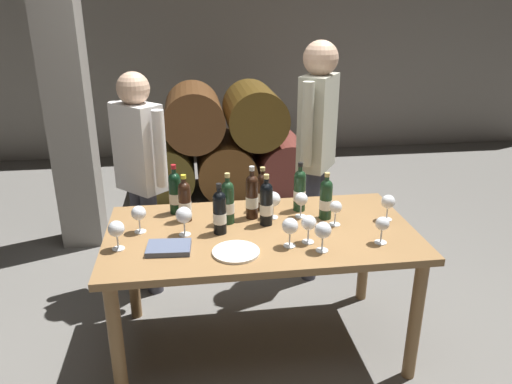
{
  "coord_description": "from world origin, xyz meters",
  "views": [
    {
      "loc": [
        -0.37,
        -2.43,
        1.94
      ],
      "look_at": [
        0.0,
        0.2,
        0.91
      ],
      "focal_mm": 34.46,
      "sensor_mm": 36.0,
      "label": 1
    }
  ],
  "objects_px": {
    "wine_glass_10": "(336,208)",
    "wine_glass_7": "(184,215)",
    "wine_bottle_5": "(220,212)",
    "wine_glass_1": "(290,227)",
    "taster_seated_left": "(140,167)",
    "wine_glass_0": "(309,224)",
    "wine_bottle_8": "(266,203)",
    "wine_glass_4": "(116,230)",
    "wine_bottle_3": "(326,199)",
    "wine_glass_5": "(273,200)",
    "dining_table": "(261,245)",
    "wine_glass_8": "(382,225)",
    "wine_bottle_2": "(300,190)",
    "tasting_notebook": "(169,248)",
    "wine_glass_6": "(139,214)",
    "wine_glass_2": "(323,231)",
    "sommelier_presenting": "(317,142)",
    "wine_bottle_4": "(175,192)",
    "wine_glass_9": "(301,200)",
    "serving_plate": "(236,252)",
    "wine_bottle_1": "(263,191)",
    "wine_bottle_7": "(228,202)",
    "wine_glass_3": "(388,202)",
    "wine_bottle_0": "(252,196)",
    "wine_bottle_6": "(185,201)"
  },
  "relations": [
    {
      "from": "wine_bottle_3",
      "to": "wine_glass_5",
      "type": "distance_m",
      "value": 0.31
    },
    {
      "from": "wine_bottle_6",
      "to": "wine_glass_6",
      "type": "relative_size",
      "value": 1.81
    },
    {
      "from": "wine_bottle_0",
      "to": "serving_plate",
      "type": "distance_m",
      "value": 0.46
    },
    {
      "from": "wine_bottle_4",
      "to": "wine_bottle_8",
      "type": "bearing_deg",
      "value": -24.77
    },
    {
      "from": "wine_bottle_5",
      "to": "wine_glass_1",
      "type": "distance_m",
      "value": 0.4
    },
    {
      "from": "tasting_notebook",
      "to": "wine_bottle_5",
      "type": "bearing_deg",
      "value": 35.94
    },
    {
      "from": "wine_bottle_0",
      "to": "wine_glass_1",
      "type": "distance_m",
      "value": 0.41
    },
    {
      "from": "wine_glass_7",
      "to": "serving_plate",
      "type": "xyz_separation_m",
      "value": [
        0.25,
        -0.25,
        -0.11
      ]
    },
    {
      "from": "wine_glass_0",
      "to": "wine_glass_8",
      "type": "height_order",
      "value": "wine_glass_0"
    },
    {
      "from": "wine_bottle_8",
      "to": "wine_glass_8",
      "type": "relative_size",
      "value": 2.03
    },
    {
      "from": "wine_glass_5",
      "to": "tasting_notebook",
      "type": "relative_size",
      "value": 0.73
    },
    {
      "from": "wine_glass_9",
      "to": "sommelier_presenting",
      "type": "height_order",
      "value": "sommelier_presenting"
    },
    {
      "from": "wine_bottle_3",
      "to": "wine_glass_9",
      "type": "bearing_deg",
      "value": 165.1
    },
    {
      "from": "wine_bottle_3",
      "to": "wine_bottle_8",
      "type": "distance_m",
      "value": 0.36
    },
    {
      "from": "wine_bottle_0",
      "to": "wine_glass_5",
      "type": "height_order",
      "value": "wine_bottle_0"
    },
    {
      "from": "wine_glass_0",
      "to": "wine_glass_7",
      "type": "height_order",
      "value": "wine_glass_7"
    },
    {
      "from": "wine_bottle_2",
      "to": "wine_glass_7",
      "type": "bearing_deg",
      "value": -160.47
    },
    {
      "from": "wine_glass_2",
      "to": "wine_bottle_4",
      "type": "bearing_deg",
      "value": 141.38
    },
    {
      "from": "tasting_notebook",
      "to": "wine_glass_6",
      "type": "bearing_deg",
      "value": 128.27
    },
    {
      "from": "serving_plate",
      "to": "wine_bottle_1",
      "type": "bearing_deg",
      "value": 67.93
    },
    {
      "from": "wine_glass_7",
      "to": "dining_table",
      "type": "bearing_deg",
      "value": -0.6
    },
    {
      "from": "wine_bottle_8",
      "to": "wine_glass_6",
      "type": "xyz_separation_m",
      "value": [
        -0.7,
        -0.0,
        -0.02
      ]
    },
    {
      "from": "wine_bottle_2",
      "to": "wine_bottle_8",
      "type": "relative_size",
      "value": 1.01
    },
    {
      "from": "tasting_notebook",
      "to": "wine_glass_2",
      "type": "bearing_deg",
      "value": -4.29
    },
    {
      "from": "dining_table",
      "to": "wine_glass_4",
      "type": "bearing_deg",
      "value": -171.03
    },
    {
      "from": "wine_glass_7",
      "to": "taster_seated_left",
      "type": "bearing_deg",
      "value": 111.39
    },
    {
      "from": "wine_bottle_2",
      "to": "wine_glass_6",
      "type": "xyz_separation_m",
      "value": [
        -0.93,
        -0.18,
        -0.02
      ]
    },
    {
      "from": "wine_bottle_0",
      "to": "wine_bottle_7",
      "type": "bearing_deg",
      "value": -160.45
    },
    {
      "from": "wine_bottle_7",
      "to": "wine_glass_3",
      "type": "bearing_deg",
      "value": -5.56
    },
    {
      "from": "wine_glass_10",
      "to": "wine_bottle_1",
      "type": "bearing_deg",
      "value": 143.43
    },
    {
      "from": "wine_bottle_3",
      "to": "wine_glass_6",
      "type": "bearing_deg",
      "value": -177.74
    },
    {
      "from": "wine_bottle_5",
      "to": "serving_plate",
      "type": "xyz_separation_m",
      "value": [
        0.06,
        -0.25,
        -0.12
      ]
    },
    {
      "from": "wine_glass_2",
      "to": "tasting_notebook",
      "type": "xyz_separation_m",
      "value": [
        -0.77,
        0.11,
        -0.1
      ]
    },
    {
      "from": "wine_bottle_3",
      "to": "wine_glass_8",
      "type": "relative_size",
      "value": 1.9
    },
    {
      "from": "wine_glass_10",
      "to": "wine_glass_7",
      "type": "bearing_deg",
      "value": -179.49
    },
    {
      "from": "wine_bottle_8",
      "to": "wine_glass_2",
      "type": "height_order",
      "value": "wine_bottle_8"
    },
    {
      "from": "wine_bottle_1",
      "to": "tasting_notebook",
      "type": "xyz_separation_m",
      "value": [
        -0.55,
        -0.46,
        -0.1
      ]
    },
    {
      "from": "dining_table",
      "to": "sommelier_presenting",
      "type": "distance_m",
      "value": 0.98
    },
    {
      "from": "wine_bottle_2",
      "to": "wine_glass_0",
      "type": "xyz_separation_m",
      "value": [
        -0.05,
        -0.43,
        -0.02
      ]
    },
    {
      "from": "wine_bottle_5",
      "to": "wine_bottle_2",
      "type": "bearing_deg",
      "value": 26.38
    },
    {
      "from": "wine_bottle_8",
      "to": "wine_glass_4",
      "type": "distance_m",
      "value": 0.82
    },
    {
      "from": "wine_bottle_4",
      "to": "wine_glass_7",
      "type": "height_order",
      "value": "wine_bottle_4"
    },
    {
      "from": "wine_bottle_8",
      "to": "taster_seated_left",
      "type": "xyz_separation_m",
      "value": [
        -0.74,
        0.65,
        0.03
      ]
    },
    {
      "from": "wine_glass_10",
      "to": "wine_bottle_8",
      "type": "bearing_deg",
      "value": 170.7
    },
    {
      "from": "wine_bottle_5",
      "to": "wine_glass_1",
      "type": "bearing_deg",
      "value": -31.48
    },
    {
      "from": "wine_bottle_2",
      "to": "wine_glass_5",
      "type": "height_order",
      "value": "wine_bottle_2"
    },
    {
      "from": "wine_bottle_8",
      "to": "wine_glass_4",
      "type": "xyz_separation_m",
      "value": [
        -0.8,
        -0.19,
        -0.02
      ]
    },
    {
      "from": "wine_glass_2",
      "to": "wine_glass_9",
      "type": "distance_m",
      "value": 0.43
    },
    {
      "from": "wine_bottle_2",
      "to": "wine_bottle_7",
      "type": "height_order",
      "value": "wine_bottle_2"
    },
    {
      "from": "wine_bottle_8",
      "to": "wine_glass_1",
      "type": "xyz_separation_m",
      "value": [
        0.08,
        -0.28,
        -0.02
      ]
    }
  ]
}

